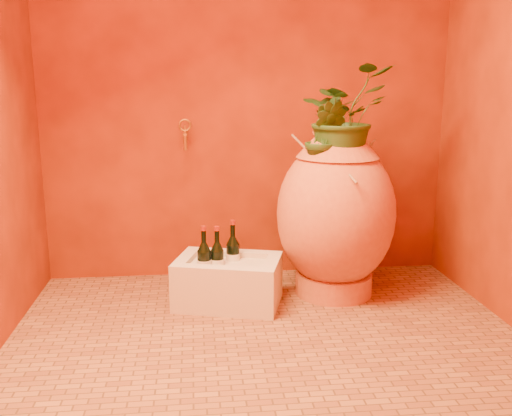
{
  "coord_description": "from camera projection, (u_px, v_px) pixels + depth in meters",
  "views": [
    {
      "loc": [
        -0.33,
        -2.53,
        1.22
      ],
      "look_at": [
        -0.02,
        0.35,
        0.57
      ],
      "focal_mm": 40.0,
      "sensor_mm": 36.0,
      "label": 1
    }
  ],
  "objects": [
    {
      "name": "wine_bottle_b",
      "position": [
        204.0,
        262.0,
        3.09
      ],
      "size": [
        0.08,
        0.08,
        0.32
      ],
      "color": "black",
      "rests_on": "stone_basin"
    },
    {
      "name": "wine_bottle_c",
      "position": [
        233.0,
        256.0,
        3.2
      ],
      "size": [
        0.08,
        0.08,
        0.32
      ],
      "color": "black",
      "rests_on": "stone_basin"
    },
    {
      "name": "wine_bottle_a",
      "position": [
        217.0,
        261.0,
        3.12
      ],
      "size": [
        0.08,
        0.08,
        0.31
      ],
      "color": "black",
      "rests_on": "stone_basin"
    },
    {
      "name": "plant_side",
      "position": [
        325.0,
        138.0,
        3.06
      ],
      "size": [
        0.27,
        0.24,
        0.4
      ],
      "primitive_type": "imported",
      "rotation": [
        0.0,
        0.0,
        -0.37
      ],
      "color": "#234619",
      "rests_on": "amphora"
    },
    {
      "name": "plant_main",
      "position": [
        343.0,
        116.0,
        3.12
      ],
      "size": [
        0.64,
        0.61,
        0.55
      ],
      "primitive_type": "imported",
      "rotation": [
        0.0,
        0.0,
        0.49
      ],
      "color": "#234619",
      "rests_on": "amphora"
    },
    {
      "name": "wall_back",
      "position": [
        247.0,
        76.0,
        3.45
      ],
      "size": [
        2.5,
        0.02,
        2.5
      ],
      "primitive_type": "cube",
      "color": "#601B05",
      "rests_on": "ground"
    },
    {
      "name": "wall_tap",
      "position": [
        185.0,
        133.0,
        3.4
      ],
      "size": [
        0.08,
        0.16,
        0.18
      ],
      "color": "#A37E25",
      "rests_on": "wall_back"
    },
    {
      "name": "amphora",
      "position": [
        336.0,
        213.0,
        3.25
      ],
      "size": [
        0.83,
        0.83,
        0.97
      ],
      "rotation": [
        0.0,
        0.0,
        -0.25
      ],
      "color": "#BF6836",
      "rests_on": "floor"
    },
    {
      "name": "stone_basin",
      "position": [
        228.0,
        282.0,
        3.16
      ],
      "size": [
        0.64,
        0.53,
        0.26
      ],
      "rotation": [
        0.0,
        0.0,
        -0.28
      ],
      "color": "beige",
      "rests_on": "floor"
    },
    {
      "name": "floor",
      "position": [
        267.0,
        339.0,
        2.75
      ],
      "size": [
        2.5,
        2.5,
        0.0
      ],
      "primitive_type": "plane",
      "color": "brown",
      "rests_on": "ground"
    }
  ]
}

